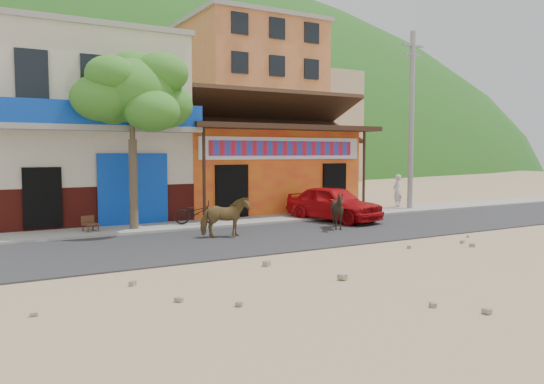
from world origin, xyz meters
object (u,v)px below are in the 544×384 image
(cow_tan, at_px, (225,217))
(cafe_chair_right, at_px, (90,217))
(tree, at_px, (132,139))
(utility_pole, at_px, (411,121))
(cow_dark, at_px, (338,211))
(red_car, at_px, (333,203))
(scooter, at_px, (197,213))
(pedestrian, at_px, (397,191))

(cow_tan, xyz_separation_m, cafe_chair_right, (-3.50, 2.83, -0.08))
(tree, distance_m, cafe_chair_right, 2.89)
(utility_pole, xyz_separation_m, cow_dark, (-6.56, -3.25, -3.44))
(cow_dark, xyz_separation_m, red_car, (1.18, 1.85, 0.04))
(cow_tan, bearing_deg, scooter, 6.62)
(tree, relative_size, pedestrian, 3.92)
(tree, distance_m, cow_tan, 4.23)
(red_car, xyz_separation_m, cafe_chair_right, (-8.82, 1.29, -0.13))
(scooter, distance_m, cafe_chair_right, 3.65)
(utility_pole, distance_m, red_car, 6.51)
(cow_tan, distance_m, pedestrian, 11.08)
(utility_pole, bearing_deg, red_car, -165.41)
(utility_pole, distance_m, cow_tan, 11.63)
(tree, xyz_separation_m, utility_pole, (12.80, 0.20, 1.00))
(pedestrian, bearing_deg, tree, -16.92)
(cafe_chair_right, bearing_deg, cow_tan, -56.76)
(utility_pole, relative_size, pedestrian, 5.22)
(cow_dark, bearing_deg, cow_tan, -114.12)
(cow_dark, height_order, red_car, red_car)
(utility_pole, height_order, cow_tan, utility_pole)
(scooter, bearing_deg, tree, 111.56)
(utility_pole, relative_size, cow_dark, 6.26)
(red_car, bearing_deg, pedestrian, 7.81)
(cow_tan, distance_m, red_car, 5.55)
(red_car, height_order, pedestrian, pedestrian)
(cafe_chair_right, bearing_deg, red_car, -26.05)
(utility_pole, height_order, cow_dark, utility_pole)
(red_car, xyz_separation_m, scooter, (-5.18, 1.18, -0.18))
(tree, relative_size, utility_pole, 0.75)
(cow_tan, relative_size, cow_dark, 1.17)
(utility_pole, distance_m, cow_dark, 8.09)
(cow_tan, bearing_deg, pedestrian, -61.52)
(red_car, bearing_deg, tree, 157.35)
(tree, bearing_deg, pedestrian, 3.68)
(cow_dark, distance_m, scooter, 5.02)
(cow_dark, distance_m, cafe_chair_right, 8.26)
(red_car, relative_size, pedestrian, 2.61)
(tree, height_order, cow_dark, tree)
(tree, bearing_deg, utility_pole, 0.90)
(tree, xyz_separation_m, scooter, (2.24, -0.02, -2.58))
(pedestrian, bearing_deg, utility_pole, 89.04)
(tree, height_order, red_car, tree)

